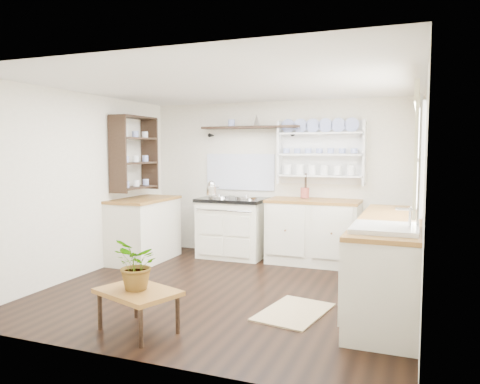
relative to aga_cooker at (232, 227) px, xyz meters
The scene contains 19 objects.
floor 1.74m from the aga_cooker, 68.89° to the right, with size 4.00×3.80×0.01m, color black.
wall_back 0.98m from the aga_cooker, 28.59° to the left, with size 4.00×0.02×2.30m, color beige.
wall_right 3.12m from the aga_cooker, 31.06° to the right, with size 0.02×3.80×2.30m, color beige.
wall_left 2.21m from the aga_cooker, 131.61° to the right, with size 0.02×3.80×2.30m, color beige.
ceiling 2.50m from the aga_cooker, 68.89° to the right, with size 4.00×3.80×0.01m, color white.
window 3.13m from the aga_cooker, 29.06° to the right, with size 0.08×1.55×1.22m.
aga_cooker is the anchor object (origin of this frame).
back_cabinets 1.21m from the aga_cooker, ahead, with size 1.27×0.63×0.90m.
right_cabinets 2.73m from the aga_cooker, 32.51° to the right, with size 0.62×2.43×0.90m.
belfast_sink 3.22m from the aga_cooker, 43.90° to the right, with size 0.55×0.60×0.45m.
left_cabinets 1.28m from the aga_cooker, 148.53° to the right, with size 0.62×1.13×0.90m.
plate_rack 1.70m from the aga_cooker, 13.16° to the left, with size 1.20×0.22×0.90m.
high_shelf 1.49m from the aga_cooker, 45.19° to the left, with size 1.50×0.29×0.16m.
left_shelving 1.79m from the aga_cooker, 151.51° to the right, with size 0.28×0.80×1.05m, color black.
kettle 0.66m from the aga_cooker, 156.86° to the right, with size 0.16×0.16×0.20m, color silver, non-canonical shape.
utensil_crock 1.19m from the aga_cooker, ahead, with size 0.12×0.12×0.14m, color #A0463A.
center_table 2.99m from the aga_cooker, 83.99° to the right, with size 0.81×0.69×0.37m.
potted_plant 2.99m from the aga_cooker, 83.99° to the right, with size 0.40×0.35×0.45m, color #3F7233.
floor_rug 2.53m from the aga_cooker, 54.07° to the right, with size 0.55×0.85×0.02m, color #9F825C.
Camera 1 is at (1.96, -4.79, 1.59)m, focal length 35.00 mm.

